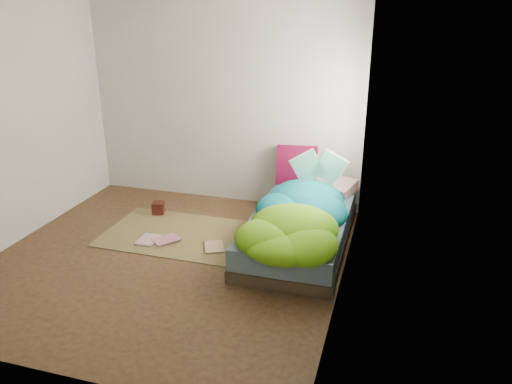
% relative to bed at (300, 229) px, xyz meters
% --- Properties ---
extents(ground, '(3.50, 3.50, 0.00)m').
position_rel_bed_xyz_m(ground, '(-1.22, -0.72, -0.17)').
color(ground, '#3A2416').
rests_on(ground, ground).
extents(room_walls, '(3.54, 3.54, 2.62)m').
position_rel_bed_xyz_m(room_walls, '(-1.21, -0.71, 1.46)').
color(room_walls, silver).
rests_on(room_walls, ground).
extents(bed, '(1.00, 2.00, 0.34)m').
position_rel_bed_xyz_m(bed, '(0.00, 0.00, 0.00)').
color(bed, '#372B1E').
rests_on(bed, ground).
extents(duvet, '(0.96, 1.84, 0.34)m').
position_rel_bed_xyz_m(duvet, '(0.00, -0.22, 0.34)').
color(duvet, '#076875').
rests_on(duvet, bed).
extents(rug, '(1.60, 1.10, 0.01)m').
position_rel_bed_xyz_m(rug, '(-1.37, -0.17, -0.16)').
color(rug, brown).
rests_on(rug, ground).
extents(pillow_floral, '(0.65, 0.52, 0.13)m').
position_rel_bed_xyz_m(pillow_floral, '(0.20, 0.80, 0.23)').
color(pillow_floral, beige).
rests_on(pillow_floral, bed).
extents(pillow_magenta, '(0.50, 0.22, 0.49)m').
position_rel_bed_xyz_m(pillow_magenta, '(-0.24, 0.90, 0.42)').
color(pillow_magenta, '#55051F').
rests_on(pillow_magenta, bed).
extents(open_book, '(0.52, 0.22, 0.31)m').
position_rel_bed_xyz_m(open_book, '(0.10, 0.46, 0.67)').
color(open_book, '#2E8D3E').
rests_on(open_book, duvet).
extents(wooden_box, '(0.17, 0.17, 0.14)m').
position_rel_bed_xyz_m(wooden_box, '(-1.83, 0.29, -0.09)').
color(wooden_box, '#3A0F0D').
rests_on(wooden_box, rug).
extents(floor_book_a, '(0.21, 0.28, 0.02)m').
position_rel_bed_xyz_m(floor_book_a, '(-1.70, -0.43, -0.15)').
color(floor_book_a, beige).
rests_on(floor_book_a, rug).
extents(floor_book_b, '(0.34, 0.35, 0.03)m').
position_rel_bed_xyz_m(floor_book_b, '(-1.48, -0.31, -0.14)').
color(floor_book_b, '#CC758E').
rests_on(floor_book_b, rug).
extents(floor_book_c, '(0.30, 0.33, 0.02)m').
position_rel_bed_xyz_m(floor_book_c, '(-0.93, -0.42, -0.15)').
color(floor_book_c, tan).
rests_on(floor_book_c, rug).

